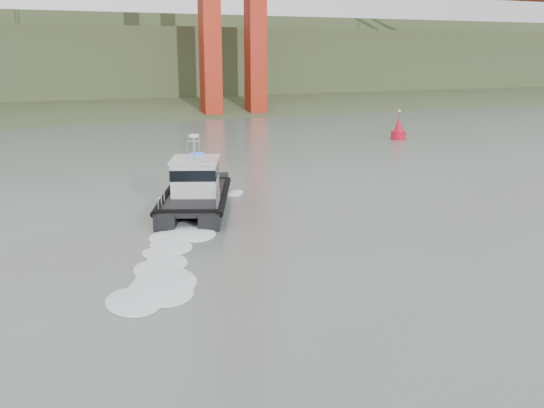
# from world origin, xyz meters

# --- Properties ---
(ground) EXTENTS (400.00, 400.00, 0.00)m
(ground) POSITION_xyz_m (0.00, 0.00, 0.00)
(ground) COLOR #505F5B
(ground) RESTS_ON ground
(headlands) EXTENTS (500.00, 105.36, 27.12)m
(headlands) POSITION_xyz_m (0.00, 125.50, 7.05)
(headlands) COLOR #3F512E
(headlands) RESTS_ON ground
(patrol_boat) EXTENTS (7.86, 11.66, 5.32)m
(patrol_boat) POSITION_xyz_m (-2.17, 16.81, 1.33)
(patrol_boat) COLOR black
(patrol_boat) RESTS_ON ground
(nav_buoy) EXTENTS (1.86, 1.86, 3.88)m
(nav_buoy) POSITION_xyz_m (30.91, 40.05, 1.02)
(nav_buoy) COLOR red
(nav_buoy) RESTS_ON ground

